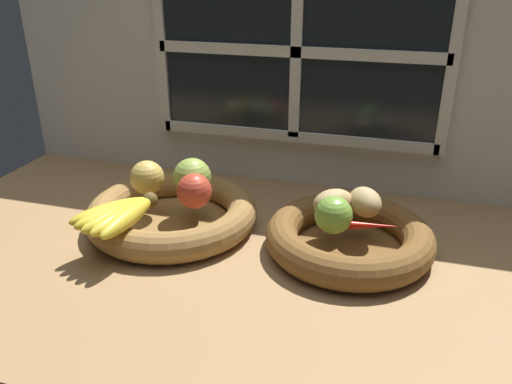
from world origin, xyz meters
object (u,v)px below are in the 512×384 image
at_px(fruit_bowl_right, 349,239).
at_px(lime_near, 334,215).
at_px(potato_oblong, 333,202).
at_px(apple_red_right, 194,191).
at_px(fruit_bowl_left, 171,214).
at_px(apple_green_back, 192,177).
at_px(apple_golden_left, 147,177).
at_px(potato_back, 365,202).
at_px(banana_bunch_front, 119,214).
at_px(chili_pepper, 359,225).

distance_m(fruit_bowl_right, lime_near, 0.08).
bearing_deg(potato_oblong, apple_red_right, -170.48).
xyz_separation_m(fruit_bowl_left, fruit_bowl_right, (0.35, -0.00, 0.00)).
distance_m(apple_green_back, potato_oblong, 0.28).
distance_m(apple_golden_left, potato_back, 0.43).
bearing_deg(apple_golden_left, banana_bunch_front, -85.29).
xyz_separation_m(fruit_bowl_right, lime_near, (-0.03, -0.04, 0.06)).
relative_size(apple_red_right, chili_pepper, 0.49).
bearing_deg(apple_red_right, fruit_bowl_left, 165.79).
xyz_separation_m(fruit_bowl_left, banana_bunch_front, (-0.05, -0.11, 0.05)).
distance_m(apple_green_back, apple_red_right, 0.06).
relative_size(apple_red_right, potato_back, 0.87).
bearing_deg(fruit_bowl_right, fruit_bowl_left, 180.00).
relative_size(apple_golden_left, chili_pepper, 0.50).
relative_size(fruit_bowl_right, chili_pepper, 2.22).
bearing_deg(apple_golden_left, apple_red_right, -16.12).
bearing_deg(chili_pepper, apple_golden_left, 162.01).
xyz_separation_m(fruit_bowl_left, potato_oblong, (0.32, 0.03, 0.06)).
xyz_separation_m(apple_red_right, chili_pepper, (0.31, -0.01, -0.02)).
xyz_separation_m(apple_green_back, apple_red_right, (0.03, -0.05, -0.00)).
bearing_deg(apple_red_right, fruit_bowl_right, 2.92).
distance_m(potato_oblong, lime_near, 0.07).
height_order(fruit_bowl_right, potato_oblong, potato_oblong).
distance_m(fruit_bowl_left, banana_bunch_front, 0.13).
bearing_deg(apple_golden_left, chili_pepper, -5.58).
bearing_deg(apple_golden_left, potato_oblong, 1.48).
bearing_deg(banana_bunch_front, apple_golden_left, 94.71).
xyz_separation_m(apple_golden_left, potato_back, (0.43, 0.03, -0.01)).
xyz_separation_m(apple_red_right, banana_bunch_front, (-0.11, -0.10, -0.02)).
distance_m(apple_green_back, chili_pepper, 0.34).
bearing_deg(apple_green_back, chili_pepper, -10.17).
height_order(apple_green_back, potato_oblong, apple_green_back).
distance_m(apple_red_right, lime_near, 0.27).
relative_size(apple_green_back, apple_golden_left, 1.11).
relative_size(apple_golden_left, banana_bunch_front, 0.40).
height_order(fruit_bowl_right, apple_red_right, apple_red_right).
bearing_deg(potato_back, fruit_bowl_right, -114.44).
distance_m(fruit_bowl_left, chili_pepper, 0.37).
xyz_separation_m(apple_golden_left, chili_pepper, (0.43, -0.04, -0.02)).
height_order(apple_golden_left, potato_back, apple_golden_left).
bearing_deg(apple_green_back, apple_golden_left, -168.17).
bearing_deg(lime_near, fruit_bowl_left, 173.19).
bearing_deg(potato_back, chili_pepper, -91.72).
relative_size(fruit_bowl_left, apple_golden_left, 4.95).
relative_size(fruit_bowl_right, banana_bunch_front, 1.79).
bearing_deg(potato_back, fruit_bowl_left, -173.23).
bearing_deg(fruit_bowl_left, apple_golden_left, 161.93).
height_order(apple_green_back, lime_near, apple_green_back).
distance_m(potato_back, chili_pepper, 0.07).
bearing_deg(fruit_bowl_right, potato_oblong, 142.13).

